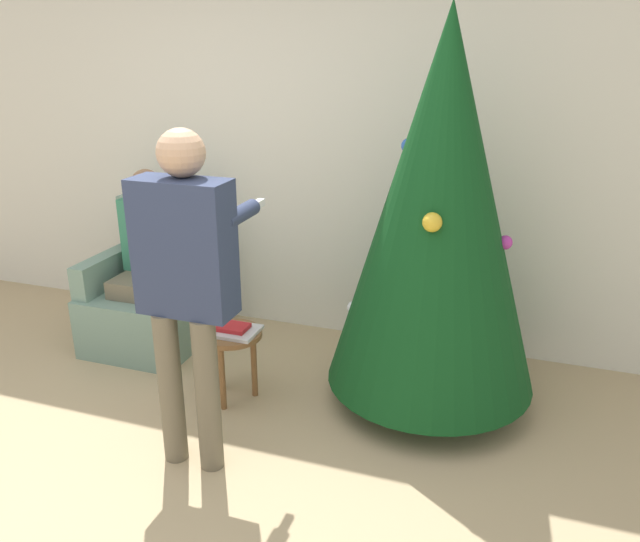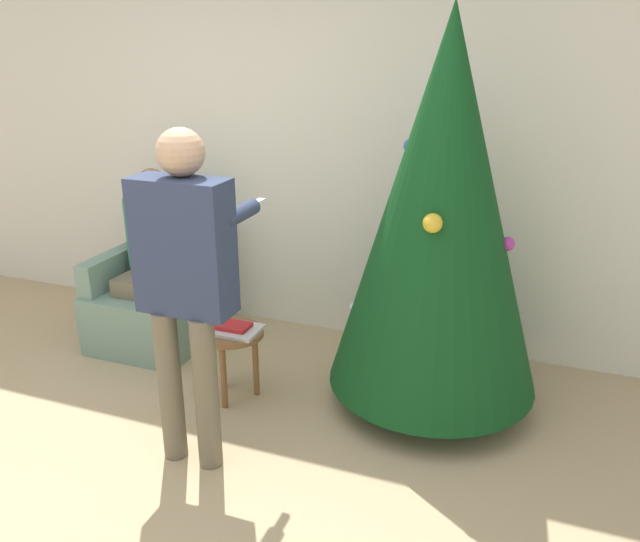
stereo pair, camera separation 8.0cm
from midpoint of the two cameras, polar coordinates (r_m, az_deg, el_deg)
ground_plane at (r=3.19m, az=-17.96°, el=-20.36°), size 14.00×14.00×0.00m
wall_back at (r=4.43m, az=-1.88°, el=11.46°), size 8.00×0.06×2.70m
christmas_tree at (r=3.43m, az=11.72°, el=5.61°), size 1.20×1.20×2.23m
armchair at (r=4.56m, az=-14.07°, el=-2.18°), size 0.72×0.76×0.99m
person_seated at (r=4.42m, az=-14.67°, el=1.73°), size 0.36×0.46×1.23m
person_standing at (r=2.98m, az=-11.47°, el=-0.07°), size 0.47×0.57×1.68m
side_stool at (r=3.72m, az=-7.37°, el=-6.49°), size 0.37×0.37×0.44m
laptop at (r=3.68m, az=-7.43°, el=-5.30°), size 0.33×0.23×0.02m
book at (r=3.67m, az=-7.44°, el=-4.99°), size 0.21×0.13×0.02m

